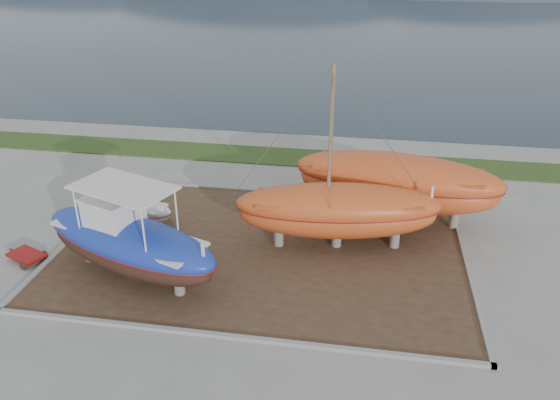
% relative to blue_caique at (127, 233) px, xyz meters
% --- Properties ---
extents(ground, '(140.00, 140.00, 0.00)m').
position_rel_blue_caique_xyz_m(ground, '(4.94, -1.02, -2.15)').
color(ground, gray).
rests_on(ground, ground).
extents(dirt_patch, '(18.00, 12.00, 0.06)m').
position_rel_blue_caique_xyz_m(dirt_patch, '(4.94, 2.98, -2.12)').
color(dirt_patch, '#422D1E').
rests_on(dirt_patch, ground).
extents(curb_frame, '(18.60, 12.60, 0.15)m').
position_rel_blue_caique_xyz_m(curb_frame, '(4.94, 2.98, -2.07)').
color(curb_frame, gray).
rests_on(curb_frame, ground).
extents(grass_strip, '(44.00, 3.00, 0.08)m').
position_rel_blue_caique_xyz_m(grass_strip, '(4.94, 14.48, -2.11)').
color(grass_strip, '#284219').
rests_on(grass_strip, ground).
extents(sea, '(260.00, 100.00, 0.04)m').
position_rel_blue_caique_xyz_m(sea, '(4.94, 68.98, -2.15)').
color(sea, '#1D2C3A').
rests_on(sea, ground).
extents(blue_caique, '(9.07, 5.57, 4.17)m').
position_rel_blue_caique_xyz_m(blue_caique, '(0.00, 0.00, 0.00)').
color(blue_caique, '#1B35A9').
rests_on(blue_caique, dirt_patch).
extents(white_dinghy, '(4.69, 2.59, 1.33)m').
position_rel_blue_caique_xyz_m(white_dinghy, '(-1.84, 4.35, -1.42)').
color(white_dinghy, silver).
rests_on(white_dinghy, dirt_patch).
extents(orange_sailboat, '(9.53, 3.95, 8.35)m').
position_rel_blue_caique_xyz_m(orange_sailboat, '(8.28, 3.87, 2.09)').
color(orange_sailboat, '#BE491D').
rests_on(orange_sailboat, dirt_patch).
extents(orange_bare_hull, '(10.50, 4.52, 3.33)m').
position_rel_blue_caique_xyz_m(orange_bare_hull, '(10.92, 6.99, -0.42)').
color(orange_bare_hull, '#BE491D').
rests_on(orange_bare_hull, dirt_patch).
extents(red_trailer, '(2.66, 2.01, 0.34)m').
position_rel_blue_caique_xyz_m(red_trailer, '(-5.17, 0.44, -1.98)').
color(red_trailer, maroon).
rests_on(red_trailer, ground).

